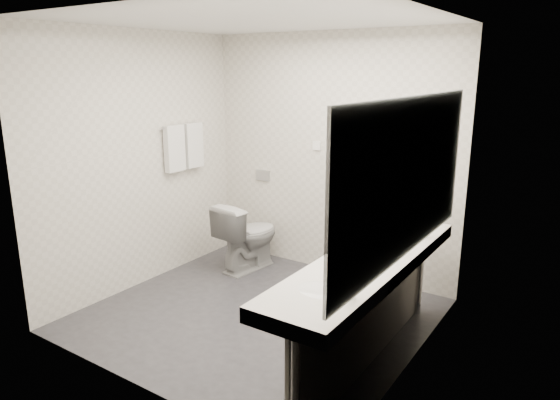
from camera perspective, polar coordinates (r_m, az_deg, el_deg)
The scene contains 30 objects.
floor at distance 4.65m, azimuth -2.63°, elevation -12.74°, with size 2.80×2.80×0.00m, color #2D2C32.
ceiling at distance 4.15m, azimuth -3.05°, elevation 19.60°, with size 2.80×2.80×0.00m, color silver.
wall_back at distance 5.31m, azimuth 5.59°, elevation 4.92°, with size 2.80×2.80×0.00m, color beige.
wall_front at distance 3.31m, azimuth -16.36°, elevation -1.54°, with size 2.80×2.80×0.00m, color beige.
wall_left at distance 5.17m, azimuth -15.41°, elevation 4.21°, with size 2.60×2.60×0.00m, color beige.
wall_right at distance 3.60m, azimuth 15.40°, elevation -0.21°, with size 2.60×2.60×0.00m, color beige.
vanity_counter at distance 3.65m, azimuth 9.78°, elevation -7.12°, with size 0.55×2.20×0.10m, color silver.
vanity_panel at distance 3.82m, azimuth 9.85°, elevation -13.13°, with size 0.03×2.15×0.75m, color gray.
vanity_post_near at distance 3.01m, azimuth 1.66°, elevation -21.18°, with size 0.06×0.06×0.75m, color silver.
vanity_post_far at distance 4.69m, azimuth 15.47°, elevation -8.00°, with size 0.06×0.06×0.75m, color silver.
mirror at distance 3.37m, azimuth 14.29°, elevation 2.39°, with size 0.02×2.20×1.05m, color #B2BCC6.
basin_near at distance 3.10m, azimuth 4.76°, elevation -10.31°, with size 0.40×0.31×0.05m, color white.
basin_far at distance 4.21m, azimuth 13.46°, elevation -3.85°, with size 0.40×0.31×0.05m, color white.
faucet_near at distance 2.98m, azimuth 8.12°, elevation -9.55°, with size 0.04×0.04×0.15m, color silver.
faucet_far at distance 4.12m, azimuth 16.07°, elevation -3.09°, with size 0.04×0.04×0.15m, color silver.
soap_bottle_a at distance 3.72m, azimuth 10.15°, elevation -4.88°, with size 0.05×0.05×0.12m, color silver.
soap_bottle_b at distance 3.66m, azimuth 10.09°, elevation -5.40°, with size 0.08×0.08×0.10m, color silver.
glass_left at distance 3.75m, azimuth 12.96°, elevation -4.87°, with size 0.07×0.07×0.12m, color silver.
toilet at distance 5.53m, azimuth -3.63°, elevation -4.00°, with size 0.42×0.74×0.75m, color white.
flush_plate at distance 5.80m, azimuth -1.97°, elevation 2.78°, with size 0.18×0.02×0.12m, color #B2B5BA.
pedal_bin at distance 5.02m, azimuth 4.23°, elevation -9.03°, with size 0.18×0.18×0.26m, color #B2B5BA.
bin_lid at distance 4.96m, azimuth 4.26°, elevation -7.59°, with size 0.18×0.18×0.01m, color #B2B5BA.
towel_rail at distance 5.47m, azimuth -10.90°, elevation 8.18°, with size 0.02×0.02×0.62m, color silver.
towel_near at distance 5.39m, azimuth -11.75°, elevation 5.69°, with size 0.07×0.24×0.48m, color silver.
towel_far at distance 5.59m, azimuth -9.71°, elevation 6.09°, with size 0.07×0.24×0.48m, color silver.
dryer_cradle at distance 5.14m, azimuth 7.98°, elevation 7.34°, with size 0.10×0.04×0.14m, color gray.
dryer_barrel at distance 5.07m, azimuth 7.64°, elevation 7.60°, with size 0.08×0.08×0.14m, color gray.
dryer_cord at distance 5.16m, azimuth 7.81°, elevation 4.57°, with size 0.02×0.02×0.35m, color black.
switch_plate_a at distance 5.36m, azimuth 4.14°, elevation 6.11°, with size 0.09×0.02×0.09m, color white.
switch_plate_b at distance 5.05m, azimuth 11.08°, elevation 5.37°, with size 0.09×0.02×0.09m, color white.
Camera 1 is at (2.47, -3.32, 2.14)m, focal length 32.56 mm.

